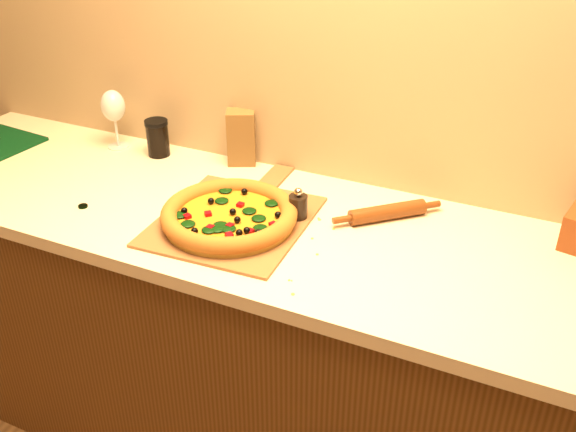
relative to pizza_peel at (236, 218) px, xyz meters
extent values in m
plane|color=#9E8460|center=(0.21, 0.36, 0.45)|extent=(4.00, 0.00, 4.00)
cube|color=#4A2C10|center=(0.21, 0.03, -0.47)|extent=(2.80, 0.65, 0.86)
cube|color=beige|center=(0.21, 0.03, -0.02)|extent=(2.84, 0.68, 0.04)
cube|color=brown|center=(0.00, -0.02, 0.00)|extent=(0.42, 0.46, 0.01)
cube|color=brown|center=(-0.01, 0.27, 0.00)|extent=(0.07, 0.18, 0.01)
cylinder|color=#AE7E2B|center=(0.00, -0.04, 0.01)|extent=(0.35, 0.35, 0.02)
cylinder|color=gold|center=(0.00, -0.04, 0.03)|extent=(0.29, 0.29, 0.01)
torus|color=brown|center=(0.00, -0.04, 0.03)|extent=(0.37, 0.37, 0.05)
ellipsoid|color=black|center=(0.06, 0.00, 0.04)|extent=(0.04, 0.04, 0.01)
sphere|color=black|center=(-0.04, -0.06, 0.04)|extent=(0.02, 0.02, 0.02)
cube|color=maroon|center=(0.02, -0.09, 0.04)|extent=(0.02, 0.02, 0.01)
cylinder|color=black|center=(-0.43, -0.13, 0.00)|extent=(0.03, 0.03, 0.01)
cylinder|color=black|center=(0.16, 0.07, 0.03)|extent=(0.05, 0.05, 0.07)
sphere|color=silver|center=(0.16, 0.07, 0.08)|extent=(0.02, 0.02, 0.02)
cylinder|color=#542F0E|center=(0.38, 0.18, 0.02)|extent=(0.19, 0.18, 0.04)
cylinder|color=#542F0E|center=(0.48, 0.27, 0.02)|extent=(0.05, 0.05, 0.02)
cylinder|color=#542F0E|center=(0.28, 0.09, 0.02)|extent=(0.05, 0.05, 0.02)
cylinder|color=silver|center=(-0.61, 0.26, 0.00)|extent=(0.07, 0.07, 0.00)
cylinder|color=silver|center=(-0.61, 0.26, 0.05)|extent=(0.01, 0.01, 0.09)
ellipsoid|color=silver|center=(-0.61, 0.26, 0.15)|extent=(0.08, 0.08, 0.11)
cube|color=brown|center=(-0.16, 0.33, 0.08)|extent=(0.11, 0.10, 0.18)
cylinder|color=black|center=(-0.45, 0.27, 0.05)|extent=(0.07, 0.07, 0.11)
cylinder|color=black|center=(-0.45, 0.27, 0.11)|extent=(0.08, 0.08, 0.01)
camera|label=1|loc=(0.79, -1.34, 0.89)|focal=40.00mm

